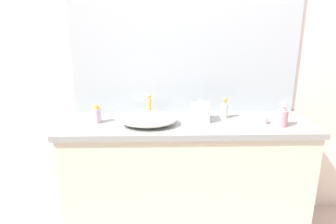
{
  "coord_description": "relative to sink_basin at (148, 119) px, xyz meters",
  "views": [
    {
      "loc": [
        -0.12,
        -1.54,
        1.53
      ],
      "look_at": [
        -0.07,
        0.42,
        0.94
      ],
      "focal_mm": 32.45,
      "sensor_mm": 36.0,
      "label": 1
    }
  ],
  "objects": [
    {
      "name": "tissue_box",
      "position": [
        0.35,
        0.07,
        0.03
      ],
      "size": [
        0.13,
        0.13,
        0.16
      ],
      "color": "silver",
      "rests_on": "vanity_counter"
    },
    {
      "name": "candle_jar",
      "position": [
        0.78,
        0.01,
        -0.02
      ],
      "size": [
        0.06,
        0.06,
        0.04
      ],
      "primitive_type": "cylinder",
      "color": "silver",
      "rests_on": "vanity_counter"
    },
    {
      "name": "sink_basin",
      "position": [
        0.0,
        0.0,
        0.0
      ],
      "size": [
        0.39,
        0.3,
        0.08
      ],
      "primitive_type": "ellipsoid",
      "color": "white",
      "rests_on": "vanity_counter"
    },
    {
      "name": "soap_dispenser",
      "position": [
        0.89,
        -0.05,
        0.03
      ],
      "size": [
        0.07,
        0.07,
        0.17
      ],
      "color": "pink",
      "rests_on": "vanity_counter"
    },
    {
      "name": "vanity_counter",
      "position": [
        0.27,
        0.05,
        -0.47
      ],
      "size": [
        1.73,
        0.51,
        0.86
      ],
      "color": "beige",
      "rests_on": "ground"
    },
    {
      "name": "faucet",
      "position": [
        -0.0,
        0.17,
        0.05
      ],
      "size": [
        0.03,
        0.13,
        0.16
      ],
      "color": "gold",
      "rests_on": "vanity_counter"
    },
    {
      "name": "lotion_bottle",
      "position": [
        0.54,
        0.14,
        0.02
      ],
      "size": [
        0.05,
        0.05,
        0.15
      ],
      "color": "white",
      "rests_on": "vanity_counter"
    },
    {
      "name": "bathroom_wall_rear",
      "position": [
        0.2,
        0.34,
        0.4
      ],
      "size": [
        6.0,
        0.06,
        2.6
      ],
      "primitive_type": "cube",
      "color": "silver",
      "rests_on": "ground"
    },
    {
      "name": "perfume_bottle",
      "position": [
        -0.35,
        0.05,
        0.01
      ],
      "size": [
        0.06,
        0.06,
        0.12
      ],
      "color": "silver",
      "rests_on": "vanity_counter"
    },
    {
      "name": "wall_mirror_panel",
      "position": [
        0.27,
        0.3,
        0.56
      ],
      "size": [
        1.66,
        0.01,
        1.19
      ],
      "primitive_type": "cube",
      "color": "#B2BCC6",
      "rests_on": "vanity_counter"
    }
  ]
}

